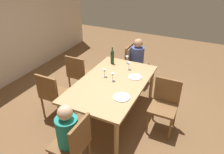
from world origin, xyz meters
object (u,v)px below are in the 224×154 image
Objects in this scene: chair_left_end at (74,143)px; wine_glass_far at (105,71)px; wine_glass_near_right at (129,64)px; chair_right_end at (132,59)px; wine_glass_near_left at (127,58)px; dining_table at (112,85)px; dinner_plate_guest_left at (121,97)px; wine_bottle_tall_green at (112,57)px; wine_glass_centre at (113,75)px; chair_far_right at (79,72)px; chair_far_left at (52,93)px; dinner_plate_host at (135,77)px; person_man_bearded at (66,134)px; person_woman_host at (138,58)px; chair_near at (165,102)px.

chair_left_end is 1.51m from wine_glass_far.
wine_glass_near_right and wine_glass_far have the same top height.
wine_glass_near_right is at bearing 0.13° from chair_left_end.
chair_right_end reaches higher than wine_glass_near_left.
dining_table is 0.51m from dinner_plate_guest_left.
dining_table is at bearing -119.70° from wine_glass_far.
wine_glass_near_left reaches higher than dining_table.
wine_glass_centre is (-0.63, -0.31, -0.05)m from wine_bottle_tall_green.
dining_table is at bearing 3.76° from chair_left_end.
chair_far_right is 1.02m from wine_glass_centre.
chair_far_left is at bearing 136.85° from wine_glass_near_right.
chair_far_left reaches higher than wine_glass_far.
dining_table is at bearing 137.13° from dinner_plate_host.
chair_far_left is (0.81, 1.03, 0.00)m from chair_left_end.
chair_far_left is 1.23m from person_man_bearded.
chair_far_left reaches higher than wine_glass_centre.
chair_right_end is 1.29m from chair_far_right.
person_woman_host reaches higher than wine_bottle_tall_green.
wine_glass_near_left is at bearing 57.03° from chair_far_left.
wine_bottle_tall_green reaches higher than dinner_plate_host.
wine_bottle_tall_green is at bearing 61.26° from dinner_plate_host.
person_woman_host is (1.24, 0.92, 0.11)m from chair_near.
chair_left_end is at bearing 58.74° from chair_near.
dinner_plate_guest_left is (-1.69, -0.32, 0.09)m from person_woman_host.
chair_far_right is 1.90m from person_man_bearded.
wine_glass_near_left is at bearing -11.39° from wine_glass_far.
person_man_bearded is 1.69m from dinner_plate_host.
chair_near is 6.17× the size of wine_glass_near_right.
wine_glass_far reaches higher than dinner_plate_guest_left.
wine_glass_centre reaches higher than dinner_plate_host.
wine_glass_centre is 0.56m from dinner_plate_guest_left.
dinner_plate_host is (-0.99, -0.28, 0.09)m from person_woman_host.
chair_near is at bearing -31.26° from chair_left_end.
wine_glass_near_right is 0.99m from dinner_plate_guest_left.
dinner_plate_guest_left is (-1.04, -0.66, -0.15)m from wine_bottle_tall_green.
dinner_plate_host is 0.93× the size of dinner_plate_guest_left.
chair_right_end is 0.83× the size of person_woman_host.
dining_table is 2.06× the size of chair_far_left.
dinner_plate_guest_left is (-0.42, -0.36, -0.10)m from wine_glass_centre.
wine_bottle_tall_green reaches higher than chair_far_right.
chair_near and chair_far_left have the same top height.
chair_far_left is 1.02m from wine_glass_far.
person_man_bearded is 4.06× the size of dinner_plate_guest_left.
wine_glass_near_left is (2.17, 0.15, 0.30)m from chair_left_end.
chair_right_end is 1.64m from chair_near.
chair_far_right is 1.00× the size of chair_far_left.
chair_near is 1.19m from wine_glass_far.
chair_right_end reaches higher than wine_glass_far.
chair_near is at bearing -119.94° from wine_glass_near_right.
dining_table is at bearing -175.73° from wine_glass_near_left.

